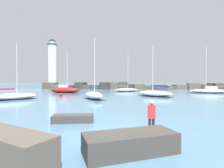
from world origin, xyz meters
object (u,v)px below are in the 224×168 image
(lighthouse, at_px, (52,66))
(sailboat_moored_2, at_px, (65,90))
(sailboat_moored_1, at_px, (209,91))
(sailboat_moored_4, at_px, (126,90))
(sailboat_moored_0, at_px, (13,96))
(person_on_rocks, at_px, (152,116))
(sailboat_moored_5, at_px, (94,95))
(mooring_buoy_orange_near, at_px, (61,95))
(sailboat_moored_6, at_px, (155,93))

(lighthouse, distance_m, sailboat_moored_2, 26.00)
(sailboat_moored_1, distance_m, sailboat_moored_4, 19.73)
(sailboat_moored_0, bearing_deg, sailboat_moored_4, 53.02)
(sailboat_moored_4, relative_size, person_on_rocks, 5.81)
(sailboat_moored_5, bearing_deg, sailboat_moored_4, 76.61)
(sailboat_moored_4, height_order, person_on_rocks, sailboat_moored_4)
(sailboat_moored_2, distance_m, mooring_buoy_orange_near, 9.72)
(sailboat_moored_5, bearing_deg, lighthouse, 122.07)
(sailboat_moored_0, relative_size, mooring_buoy_orange_near, 10.48)
(mooring_buoy_orange_near, bearing_deg, sailboat_moored_0, -128.79)
(sailboat_moored_5, relative_size, sailboat_moored_6, 1.02)
(lighthouse, distance_m, sailboat_moored_6, 44.36)
(sailboat_moored_2, height_order, mooring_buoy_orange_near, sailboat_moored_2)
(lighthouse, xyz_separation_m, sailboat_moored_5, (22.09, -35.26, -7.59))
(sailboat_moored_6, xyz_separation_m, person_on_rocks, (-3.80, -23.17, 0.45))
(sailboat_moored_0, distance_m, sailboat_moored_5, 11.94)
(lighthouse, xyz_separation_m, sailboat_moored_4, (26.96, -14.80, -7.70))
(lighthouse, height_order, sailboat_moored_5, lighthouse)
(sailboat_moored_1, xyz_separation_m, sailboat_moored_2, (-33.59, -2.12, 0.14))
(sailboat_moored_4, distance_m, person_on_rocks, 37.89)
(sailboat_moored_1, bearing_deg, sailboat_moored_6, -144.01)
(sailboat_moored_2, relative_size, sailboat_moored_5, 1.05)
(sailboat_moored_6, bearing_deg, sailboat_moored_1, 35.99)
(sailboat_moored_0, height_order, sailboat_moored_4, sailboat_moored_4)
(sailboat_moored_4, bearing_deg, sailboat_moored_5, -103.39)
(lighthouse, relative_size, sailboat_moored_1, 1.69)
(sailboat_moored_1, height_order, sailboat_moored_5, sailboat_moored_1)
(sailboat_moored_2, relative_size, person_on_rocks, 5.44)
(sailboat_moored_2, xyz_separation_m, person_on_rocks, (15.89, -31.15, 0.26))
(person_on_rocks, bearing_deg, sailboat_moored_6, 80.69)
(sailboat_moored_5, bearing_deg, sailboat_moored_0, -171.80)
(sailboat_moored_1, bearing_deg, sailboat_moored_5, -146.59)
(sailboat_moored_4, bearing_deg, sailboat_moored_0, -126.98)
(lighthouse, bearing_deg, sailboat_moored_1, -22.79)
(lighthouse, xyz_separation_m, sailboat_moored_1, (46.15, -19.39, -7.61))
(sailboat_moored_4, xyz_separation_m, sailboat_moored_5, (-4.87, -20.46, 0.11))
(sailboat_moored_0, bearing_deg, sailboat_moored_6, 18.79)
(sailboat_moored_6, relative_size, mooring_buoy_orange_near, 11.33)
(sailboat_moored_1, xyz_separation_m, sailboat_moored_6, (-13.90, -10.10, -0.04))
(mooring_buoy_orange_near, bearing_deg, sailboat_moored_4, 53.73)
(mooring_buoy_orange_near, bearing_deg, person_on_rocks, -58.65)
(lighthouse, height_order, sailboat_moored_1, lighthouse)
(lighthouse, height_order, mooring_buoy_orange_near, lighthouse)
(lighthouse, bearing_deg, mooring_buoy_orange_near, -63.83)
(sailboat_moored_4, distance_m, mooring_buoy_orange_near, 19.93)
(sailboat_moored_2, bearing_deg, mooring_buoy_orange_near, -74.38)
(sailboat_moored_0, height_order, person_on_rocks, sailboat_moored_0)
(sailboat_moored_1, height_order, mooring_buoy_orange_near, sailboat_moored_1)
(sailboat_moored_4, height_order, sailboat_moored_6, sailboat_moored_4)
(sailboat_moored_6, height_order, person_on_rocks, sailboat_moored_6)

